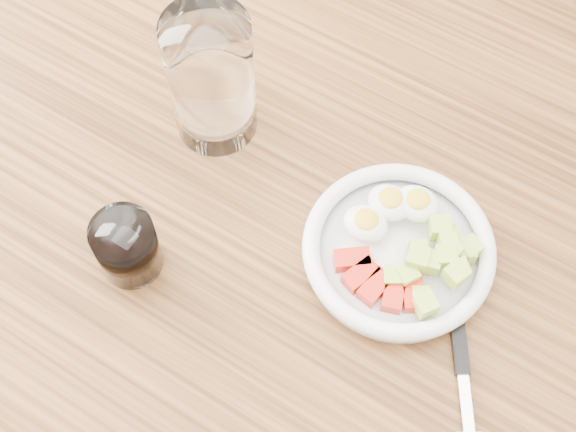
# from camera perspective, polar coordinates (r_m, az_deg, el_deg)

# --- Properties ---
(ground) EXTENTS (4.00, 4.00, 0.00)m
(ground) POSITION_cam_1_polar(r_m,az_deg,el_deg) (1.56, 0.12, -13.94)
(ground) COLOR brown
(ground) RESTS_ON ground
(dining_table) EXTENTS (1.50, 0.90, 0.77)m
(dining_table) POSITION_cam_1_polar(r_m,az_deg,el_deg) (0.92, 0.20, -4.47)
(dining_table) COLOR brown
(dining_table) RESTS_ON ground
(bowl) EXTENTS (0.19, 0.19, 0.05)m
(bowl) POSITION_cam_1_polar(r_m,az_deg,el_deg) (0.81, 7.95, -2.25)
(bowl) COLOR white
(bowl) RESTS_ON dining_table
(fork) EXTENTS (0.13, 0.18, 0.01)m
(fork) POSITION_cam_1_polar(r_m,az_deg,el_deg) (0.80, 12.15, -9.50)
(fork) COLOR black
(fork) RESTS_ON dining_table
(water_glass) EXTENTS (0.09, 0.09, 0.16)m
(water_glass) POSITION_cam_1_polar(r_m,az_deg,el_deg) (0.84, -5.48, 9.66)
(water_glass) COLOR white
(water_glass) RESTS_ON dining_table
(coffee_glass) EXTENTS (0.06, 0.06, 0.07)m
(coffee_glass) POSITION_cam_1_polar(r_m,az_deg,el_deg) (0.80, -11.38, -2.17)
(coffee_glass) COLOR white
(coffee_glass) RESTS_ON dining_table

